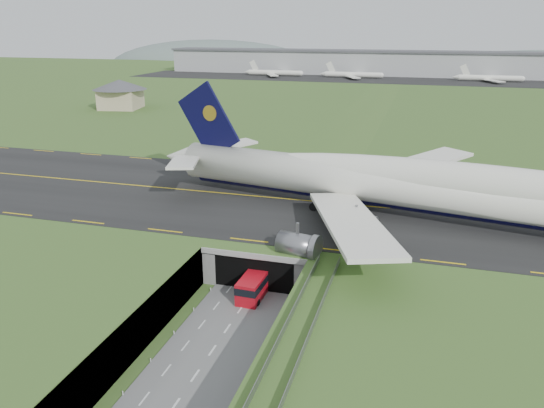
% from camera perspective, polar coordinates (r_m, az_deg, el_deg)
% --- Properties ---
extents(ground, '(900.00, 900.00, 0.00)m').
position_cam_1_polar(ground, '(72.19, -3.97, -12.14)').
color(ground, '#395B24').
rests_on(ground, ground).
extents(airfield_deck, '(800.00, 800.00, 6.00)m').
position_cam_1_polar(airfield_deck, '(70.71, -4.02, -10.05)').
color(airfield_deck, gray).
rests_on(airfield_deck, ground).
extents(trench_road, '(12.00, 75.00, 0.20)m').
position_cam_1_polar(trench_road, '(66.26, -6.26, -15.22)').
color(trench_road, slate).
rests_on(trench_road, ground).
extents(taxiway, '(800.00, 44.00, 0.18)m').
position_cam_1_polar(taxiway, '(98.57, 2.51, 0.43)').
color(taxiway, black).
rests_on(taxiway, airfield_deck).
extents(tunnel_portal, '(17.00, 22.30, 6.00)m').
position_cam_1_polar(tunnel_portal, '(84.82, -0.15, -4.65)').
color(tunnel_portal, gray).
rests_on(tunnel_portal, ground).
extents(guideway, '(3.00, 53.00, 7.05)m').
position_cam_1_polar(guideway, '(51.32, 0.42, -19.36)').
color(guideway, '#A8A8A3').
rests_on(guideway, ground).
extents(jumbo_jet, '(103.78, 64.36, 21.63)m').
position_cam_1_polar(jumbo_jet, '(90.39, 15.18, 1.90)').
color(jumbo_jet, white).
rests_on(jumbo_jet, ground).
extents(shuttle_tram, '(3.35, 8.24, 3.31)m').
position_cam_1_polar(shuttle_tram, '(76.50, -1.88, -8.66)').
color(shuttle_tram, '#B30B17').
rests_on(shuttle_tram, ground).
extents(service_building, '(23.82, 23.82, 11.20)m').
position_cam_1_polar(service_building, '(216.70, -16.03, 11.55)').
color(service_building, '#C8B490').
rests_on(service_building, ground).
extents(cargo_terminal, '(320.00, 67.00, 15.60)m').
position_cam_1_polar(cargo_terminal, '(358.84, 13.06, 14.56)').
color(cargo_terminal, '#B2B2B2').
rests_on(cargo_terminal, ground).
extents(distant_hills, '(700.00, 91.00, 60.00)m').
position_cam_1_polar(distant_hills, '(491.56, 21.64, 12.65)').
color(distant_hills, slate).
rests_on(distant_hills, ground).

